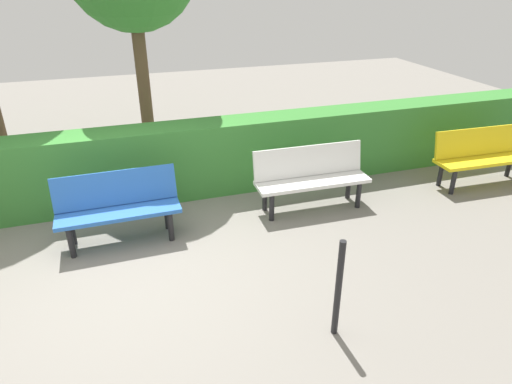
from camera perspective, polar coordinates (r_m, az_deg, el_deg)
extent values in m
plane|color=gray|center=(5.37, -16.00, -8.98)|extent=(20.95, 20.95, 0.00)
cube|color=yellow|center=(7.69, 27.11, 3.65)|extent=(1.60, 0.48, 0.05)
cube|color=yellow|center=(7.74, 26.57, 5.79)|extent=(1.59, 0.18, 0.42)
cylinder|color=black|center=(8.30, 29.45, 3.01)|extent=(0.07, 0.07, 0.39)
cylinder|color=black|center=(7.26, 23.73, 1.18)|extent=(0.07, 0.07, 0.39)
cylinder|color=black|center=(7.47, 22.36, 2.14)|extent=(0.07, 0.07, 0.39)
cube|color=white|center=(6.18, 7.22, 1.30)|extent=(1.59, 0.46, 0.05)
cube|color=white|center=(6.25, 6.65, 3.96)|extent=(1.58, 0.16, 0.42)
cylinder|color=black|center=(6.43, 12.86, -0.35)|extent=(0.07, 0.07, 0.39)
cylinder|color=black|center=(6.66, 11.65, 0.77)|extent=(0.07, 0.07, 0.39)
cylinder|color=black|center=(5.95, 2.01, -1.95)|extent=(0.07, 0.07, 0.39)
cylinder|color=black|center=(6.20, 1.13, -0.68)|extent=(0.07, 0.07, 0.39)
cube|color=blue|center=(5.62, -16.98, -2.48)|extent=(1.45, 0.44, 0.05)
cube|color=blue|center=(5.68, -17.40, 0.48)|extent=(1.45, 0.15, 0.42)
cylinder|color=black|center=(5.62, -10.78, -4.30)|extent=(0.07, 0.07, 0.39)
cylinder|color=black|center=(5.88, -11.23, -2.87)|extent=(0.07, 0.07, 0.39)
cylinder|color=black|center=(5.63, -22.41, -5.96)|extent=(0.07, 0.07, 0.39)
cylinder|color=black|center=(5.89, -22.33, -4.46)|extent=(0.07, 0.07, 0.39)
cube|color=#387F33|center=(6.64, -6.91, 4.26)|extent=(16.95, 0.55, 1.07)
cylinder|color=brown|center=(7.62, -13.98, 12.40)|extent=(0.20, 0.20, 2.53)
cylinder|color=black|center=(4.11, 10.39, -12.02)|extent=(0.06, 0.06, 1.00)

